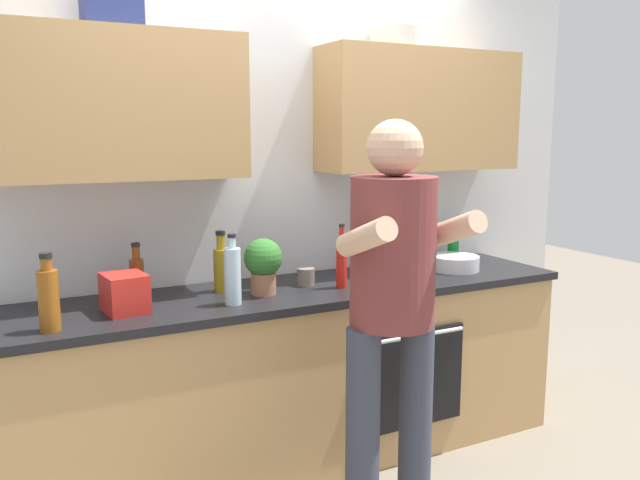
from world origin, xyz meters
TOP-DOWN VIEW (x-y plane):
  - ground_plane at (0.00, 0.00)m, footprint 12.00×12.00m
  - back_wall_unit at (-0.00, 0.27)m, footprint 4.00×0.38m
  - counter at (0.00, -0.00)m, footprint 2.84×0.67m
  - person_standing at (0.07, -0.72)m, footprint 0.49×0.45m
  - bottle_hotsauce at (0.19, -0.09)m, footprint 0.05×0.05m
  - bottle_wine at (0.46, 0.09)m, footprint 0.07×0.07m
  - bottle_vinegar at (-0.75, 0.15)m, footprint 0.06×0.06m
  - bottle_soda at (1.09, 0.17)m, footprint 0.07×0.07m
  - bottle_syrup at (-1.16, -0.19)m, footprint 0.08×0.08m
  - bottle_water at (-0.39, -0.14)m, footprint 0.07×0.07m
  - bottle_oil at (-0.36, 0.11)m, footprint 0.07×0.07m
  - cup_stoneware at (0.05, 0.03)m, footprint 0.09×0.09m
  - cup_ceramic at (0.44, -0.14)m, footprint 0.07×0.07m
  - mixing_bowl at (0.95, -0.02)m, footprint 0.27×0.27m
  - potted_herb at (-0.21, -0.03)m, footprint 0.18×0.18m
  - grocery_bag_crisps at (-0.85, -0.05)m, footprint 0.19×0.22m

SIDE VIEW (x-z plane):
  - ground_plane at x=0.00m, z-range 0.00..0.00m
  - counter at x=0.00m, z-range 0.00..0.90m
  - cup_ceramic at x=0.44m, z-range 0.90..0.98m
  - mixing_bowl at x=0.95m, z-range 0.90..0.98m
  - cup_stoneware at x=0.05m, z-range 0.90..0.99m
  - bottle_wine at x=0.46m, z-range 0.88..1.07m
  - grocery_bag_crisps at x=-0.85m, z-range 0.90..1.07m
  - bottle_soda at x=1.09m, z-range 0.87..1.13m
  - bottle_vinegar at x=-0.75m, z-range 0.88..1.14m
  - person_standing at x=0.07m, z-range 0.16..1.87m
  - bottle_oil at x=-0.36m, z-range 0.87..1.17m
  - bottle_hotsauce at x=0.19m, z-range 0.87..1.19m
  - bottle_syrup at x=-1.16m, z-range 0.88..1.19m
  - bottle_water at x=-0.39m, z-range 0.88..1.19m
  - potted_herb at x=-0.21m, z-range 0.92..1.19m
  - back_wall_unit at x=0.00m, z-range 0.25..2.75m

